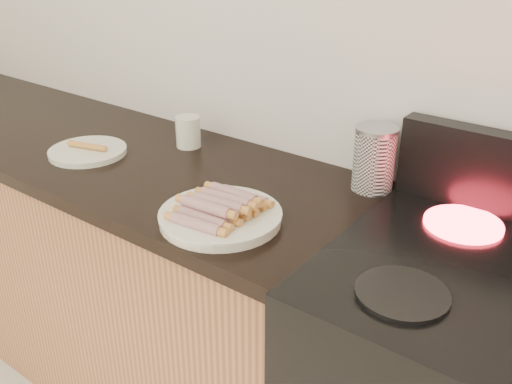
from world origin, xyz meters
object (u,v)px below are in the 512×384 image
Objects in this scene: main_plate at (220,218)px; side_plate at (88,151)px; mug at (188,132)px; canister at (374,158)px.

side_plate is at bearing 172.25° from main_plate.
main_plate is at bearing -7.75° from side_plate.
mug reaches higher than side_plate.
canister is at bearing 6.32° from mug.
side_plate is 0.31m from mug.
mug is (-0.61, -0.07, -0.04)m from canister.
canister reaches higher than mug.
mug is at bearing -173.68° from canister.
side_plate is 0.87m from canister.
main_plate is 1.24× the size of side_plate.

